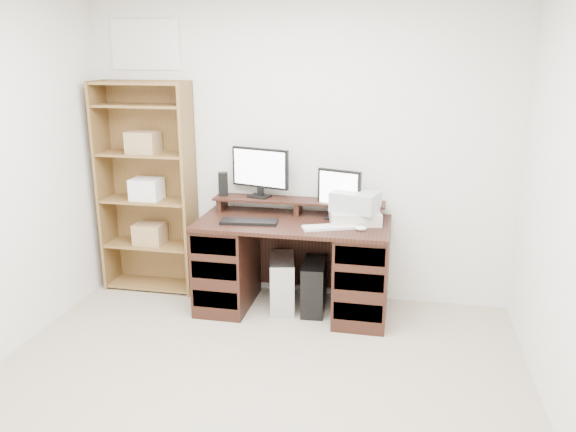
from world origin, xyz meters
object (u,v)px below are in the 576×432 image
(desk, at_px, (293,264))
(monitor_wide, at_px, (260,170))
(printer, at_px, (355,217))
(tower_silver, at_px, (282,283))
(bookshelf, at_px, (148,186))
(tower_black, at_px, (314,286))
(monitor_small, at_px, (339,192))

(desk, distance_m, monitor_wide, 0.81)
(printer, bearing_deg, tower_silver, 171.63)
(desk, bearing_deg, bookshelf, 170.79)
(desk, relative_size, monitor_wide, 3.01)
(desk, xyz_separation_m, monitor_wide, (-0.33, 0.24, 0.71))
(tower_black, bearing_deg, bookshelf, 168.90)
(printer, height_order, tower_black, printer)
(monitor_wide, relative_size, bookshelf, 0.28)
(tower_silver, bearing_deg, tower_black, -12.16)
(tower_silver, height_order, tower_black, tower_silver)
(printer, distance_m, bookshelf, 1.80)
(monitor_small, bearing_deg, tower_black, -126.15)
(desk, bearing_deg, tower_silver, 170.91)
(monitor_wide, relative_size, printer, 1.31)
(bookshelf, bearing_deg, monitor_wide, 1.61)
(monitor_wide, relative_size, monitor_small, 1.27)
(monitor_wide, bearing_deg, printer, 2.53)
(monitor_wide, distance_m, bookshelf, 1.00)
(monitor_wide, height_order, monitor_small, monitor_wide)
(monitor_small, height_order, tower_silver, monitor_small)
(desk, xyz_separation_m, tower_black, (0.17, 0.02, -0.18))
(desk, distance_m, monitor_small, 0.68)
(monitor_wide, bearing_deg, monitor_small, 6.94)
(printer, bearing_deg, monitor_small, 136.05)
(desk, height_order, monitor_small, monitor_small)
(monitor_wide, height_order, tower_silver, monitor_wide)
(monitor_wide, height_order, tower_black, monitor_wide)
(monitor_wide, xyz_separation_m, tower_black, (0.49, -0.22, -0.89))
(monitor_small, xyz_separation_m, tower_black, (-0.17, -0.12, -0.76))
(monitor_small, height_order, bookshelf, bookshelf)
(tower_black, bearing_deg, desk, -177.95)
(monitor_small, relative_size, bookshelf, 0.22)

